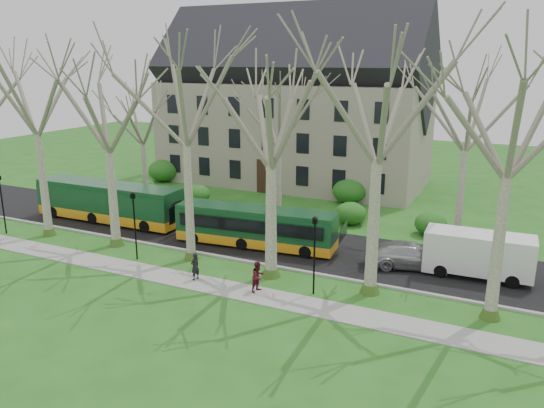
{
  "coord_description": "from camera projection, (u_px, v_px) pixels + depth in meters",
  "views": [
    {
      "loc": [
        15.34,
        -25.8,
        12.3
      ],
      "look_at": [
        1.6,
        3.0,
        3.55
      ],
      "focal_mm": 35.0,
      "sensor_mm": 36.0,
      "label": 1
    }
  ],
  "objects": [
    {
      "name": "bus_lead",
      "position": [
        109.0,
        202.0,
        41.09
      ],
      "size": [
        12.38,
        2.71,
        3.09
      ],
      "primitive_type": null,
      "rotation": [
        0.0,
        0.0,
        0.01
      ],
      "color": "#134323",
      "rests_on": "road"
    },
    {
      "name": "road",
      "position": [
        267.0,
        242.0,
        36.86
      ],
      "size": [
        80.0,
        8.0,
        0.06
      ],
      "primitive_type": "cube",
      "color": "black",
      "rests_on": "ground"
    },
    {
      "name": "sedan",
      "position": [
        411.0,
        255.0,
        32.07
      ],
      "size": [
        5.66,
        3.68,
        1.53
      ],
      "primitive_type": "imported",
      "rotation": [
        0.0,
        0.0,
        1.89
      ],
      "color": "#A9A8AD",
      "rests_on": "road"
    },
    {
      "name": "tree_row_far",
      "position": [
        282.0,
        144.0,
        40.62
      ],
      "size": [
        33.0,
        7.0,
        12.0
      ],
      "color": "gray",
      "rests_on": "ground"
    },
    {
      "name": "building",
      "position": [
        294.0,
        103.0,
        53.33
      ],
      "size": [
        26.5,
        12.2,
        16.0
      ],
      "color": "gray",
      "rests_on": "ground"
    },
    {
      "name": "curb",
      "position": [
        239.0,
        260.0,
        33.36
      ],
      "size": [
        80.0,
        0.25,
        0.14
      ],
      "primitive_type": "cube",
      "color": "#A5A39E",
      "rests_on": "ground"
    },
    {
      "name": "lamp_row",
      "position": [
        217.0,
        234.0,
        30.53
      ],
      "size": [
        36.22,
        0.22,
        4.3
      ],
      "color": "black",
      "rests_on": "ground"
    },
    {
      "name": "van_a",
      "position": [
        478.0,
        255.0,
        30.58
      ],
      "size": [
        6.03,
        2.35,
        2.6
      ],
      "primitive_type": null,
      "rotation": [
        0.0,
        0.0,
        0.03
      ],
      "color": "white",
      "rests_on": "road"
    },
    {
      "name": "tree_row_verge",
      "position": [
        227.0,
        154.0,
        30.49
      ],
      "size": [
        49.0,
        7.0,
        14.0
      ],
      "color": "gray",
      "rests_on": "ground"
    },
    {
      "name": "sidewalk",
      "position": [
        205.0,
        284.0,
        29.89
      ],
      "size": [
        70.0,
        2.0,
        0.06
      ],
      "primitive_type": "cube",
      "color": "gray",
      "rests_on": "ground"
    },
    {
      "name": "ground",
      "position": [
        227.0,
        269.0,
        32.08
      ],
      "size": [
        120.0,
        120.0,
        0.0
      ],
      "primitive_type": "plane",
      "color": "#25621C",
      "rests_on": "ground"
    },
    {
      "name": "pedestrian_a",
      "position": [
        195.0,
        266.0,
        30.23
      ],
      "size": [
        0.51,
        0.66,
        1.61
      ],
      "primitive_type": "imported",
      "rotation": [
        0.0,
        0.0,
        -1.81
      ],
      "color": "black",
      "rests_on": "sidewalk"
    },
    {
      "name": "bus_follow",
      "position": [
        255.0,
        226.0,
        35.61
      ],
      "size": [
        11.1,
        3.29,
        2.73
      ],
      "primitive_type": null,
      "rotation": [
        0.0,
        0.0,
        0.09
      ],
      "color": "#134323",
      "rests_on": "road"
    },
    {
      "name": "hedges",
      "position": [
        261.0,
        194.0,
        45.94
      ],
      "size": [
        30.6,
        8.6,
        2.0
      ],
      "color": "#225D1A",
      "rests_on": "ground"
    },
    {
      "name": "pedestrian_b",
      "position": [
        258.0,
        277.0,
        28.71
      ],
      "size": [
        0.85,
        0.97,
        1.7
      ],
      "primitive_type": "imported",
      "rotation": [
        0.0,
        0.0,
        1.29
      ],
      "color": "#50121C",
      "rests_on": "sidewalk"
    }
  ]
}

